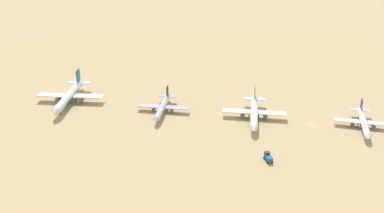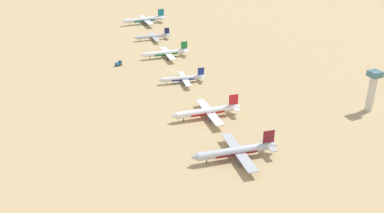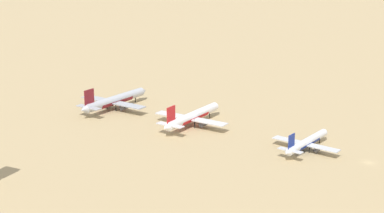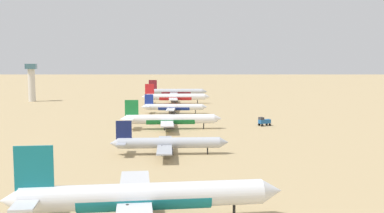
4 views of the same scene
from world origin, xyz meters
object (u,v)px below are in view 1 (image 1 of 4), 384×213
at_px(parked_jet_3, 363,122).
at_px(parked_jet_2, 254,112).
at_px(parked_jet_0, 69,96).
at_px(parked_jet_1, 163,107).
at_px(service_truck, 268,157).

bearing_deg(parked_jet_3, parked_jet_2, -99.15).
distance_m(parked_jet_0, parked_jet_1, 56.12).
bearing_deg(parked_jet_1, service_truck, 46.93).
bearing_deg(service_truck, parked_jet_1, -133.07).
xyz_separation_m(parked_jet_0, parked_jet_3, (26.61, 159.67, -1.18)).
xyz_separation_m(parked_jet_1, parked_jet_3, (15.65, 104.65, -0.02)).
height_order(parked_jet_0, parked_jet_3, parked_jet_0).
relative_size(parked_jet_3, service_truck, 6.36).
xyz_separation_m(parked_jet_0, parked_jet_2, (17.74, 104.60, -0.56)).
bearing_deg(parked_jet_3, parked_jet_1, -98.51).
distance_m(parked_jet_1, parked_jet_2, 50.04).
xyz_separation_m(parked_jet_2, service_truck, (41.55, 2.13, -1.99)).
distance_m(parked_jet_2, service_truck, 41.65).
xyz_separation_m(parked_jet_1, service_truck, (48.33, 51.71, -1.39)).
height_order(parked_jet_0, parked_jet_2, parked_jet_0).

